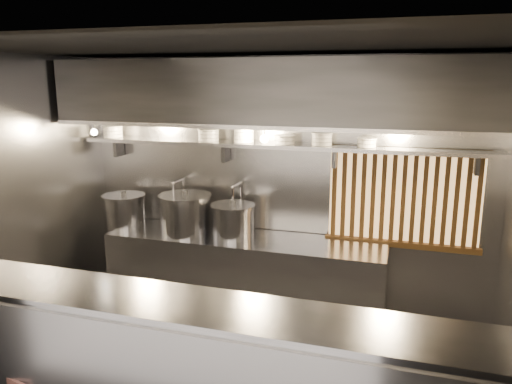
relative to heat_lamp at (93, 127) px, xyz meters
The scene contains 22 objects.
floor 2.93m from the heat_lamp, 24.14° to the right, with size 4.50×4.50×0.00m, color black.
ceiling 2.21m from the heat_lamp, 24.14° to the right, with size 4.50×4.50×0.00m, color black.
wall_back 2.11m from the heat_lamp, 18.89° to the left, with size 4.50×4.50×0.00m, color gray.
wall_left 1.14m from the heat_lamp, 112.49° to the right, with size 3.00×3.00×0.00m, color gray.
serving_counter 3.02m from the heat_lamp, 43.63° to the right, with size 4.50×0.56×1.13m.
cooking_bench 2.29m from the heat_lamp, ahead, with size 3.00×0.70×0.90m, color #A2A2A7.
bowl_shelf 1.96m from the heat_lamp, 13.90° to the left, with size 4.40×0.34×0.04m, color #A2A2A7.
exhaust_hood 1.95m from the heat_lamp, ahead, with size 4.40×0.81×0.65m.
wood_screen 3.33m from the heat_lamp, 10.65° to the left, with size 1.56×0.09×1.04m.
faucet_left 1.18m from the heat_lamp, 34.60° to the left, with size 0.04×0.30×0.50m.
faucet_right 1.71m from the heat_lamp, 19.61° to the left, with size 0.04×0.30×0.50m.
heat_lamp is the anchor object (origin of this frame).
pendant_bulb 1.83m from the heat_lamp, 11.00° to the left, with size 0.09×0.09×0.19m.
stock_pot_left 1.03m from the heat_lamp, 62.25° to the left, with size 0.60×0.60×0.41m.
stock_pot_mid 1.35m from the heat_lamp, 14.81° to the left, with size 0.69×0.69×0.47m.
stock_pot_right 1.79m from the heat_lamp, 10.34° to the left, with size 0.60×0.60×0.40m.
bowl_stack_0 0.48m from the heat_lamp, 97.91° to the left, with size 0.23×0.23×0.13m.
bowl_stack_1 1.23m from the heat_lamp, 22.57° to the left, with size 0.24×0.24×0.13m.
bowl_stack_2 1.61m from the heat_lamp, 17.02° to the left, with size 0.23×0.23×0.17m.
bowl_stack_3 2.04m from the heat_lamp, 13.33° to the left, with size 0.22×0.22×0.09m.
bowl_stack_4 2.42m from the heat_lamp, 11.21° to the left, with size 0.22×0.22×0.13m.
bowl_stack_5 2.86m from the heat_lamp, ahead, with size 0.20×0.20×0.09m.
Camera 1 is at (1.34, -3.69, 2.56)m, focal length 35.00 mm.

